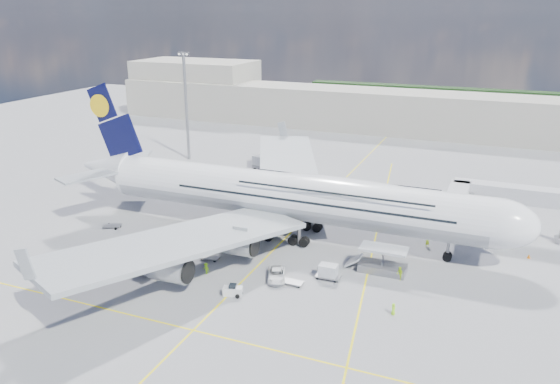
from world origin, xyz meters
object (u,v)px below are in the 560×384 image
at_px(crew_loader, 400,274).
at_px(crew_wing, 135,259).
at_px(crew_nose, 428,242).
at_px(cone_wing_right_inner, 183,254).
at_px(dolly_row_a, 144,268).
at_px(crew_van, 393,309).
at_px(dolly_nose_near, 328,271).
at_px(cone_tail, 146,195).
at_px(catering_truck_inner, 299,201).
at_px(light_mast, 186,105).
at_px(service_van, 276,275).
at_px(dolly_nose_far, 293,282).
at_px(dolly_row_b, 155,266).
at_px(cone_nose, 529,256).
at_px(cargo_loader, 382,263).
at_px(cone_wing_left_inner, 301,212).
at_px(cone_wing_right_outer, 131,272).
at_px(crew_tug, 206,268).
at_px(jet_bridge, 490,198).
at_px(dolly_back, 112,226).
at_px(baggage_tug, 233,291).
at_px(airliner, 290,195).
at_px(cone_wing_left_outer, 263,182).
at_px(catering_truck_outer, 265,165).
at_px(dolly_row_c, 210,258).

height_order(crew_loader, crew_wing, crew_wing).
xyz_separation_m(crew_nose, cone_wing_right_inner, (-33.23, -17.30, -0.60)).
xyz_separation_m(dolly_row_a, crew_van, (34.14, 2.64, -0.24)).
distance_m(dolly_nose_near, cone_tail, 47.55).
bearing_deg(catering_truck_inner, crew_loader, -48.05).
height_order(light_mast, service_van, light_mast).
xyz_separation_m(dolly_row_a, dolly_nose_far, (20.19, 5.13, -0.68)).
relative_size(dolly_row_b, cone_nose, 5.45).
distance_m(cargo_loader, cone_wing_left_inner, 24.99).
height_order(cargo_loader, crew_wing, cargo_loader).
bearing_deg(cone_wing_right_outer, crew_tug, 22.79).
xyz_separation_m(crew_wing, cone_wing_right_inner, (4.81, 5.17, -0.72)).
height_order(service_van, cone_nose, service_van).
xyz_separation_m(jet_bridge, crew_loader, (-10.16, -19.66, -5.89)).
bearing_deg(cargo_loader, crew_van, -70.63).
distance_m(dolly_back, crew_van, 50.19).
bearing_deg(light_mast, baggage_tug, -54.11).
relative_size(airliner, cargo_loader, 9.28).
bearing_deg(dolly_back, cone_wing_right_inner, -39.08).
height_order(dolly_row_b, cone_wing_left_outer, cone_wing_left_outer).
xyz_separation_m(jet_bridge, crew_van, (-9.20, -28.83, -6.09)).
distance_m(dolly_nose_near, catering_truck_outer, 51.77).
bearing_deg(dolly_nose_far, light_mast, 133.54).
xyz_separation_m(jet_bridge, light_mast, (-69.81, 24.06, 6.35)).
bearing_deg(cone_nose, dolly_row_a, -152.41).
distance_m(dolly_row_b, catering_truck_inner, 31.38).
relative_size(cone_wing_left_inner, cone_wing_left_outer, 1.07).
distance_m(airliner, crew_nose, 22.52).
distance_m(dolly_nose_far, baggage_tug, 8.32).
height_order(light_mast, dolly_nose_near, light_mast).
relative_size(baggage_tug, crew_nose, 1.54).
bearing_deg(jet_bridge, dolly_row_b, -145.56).
distance_m(dolly_nose_near, crew_wing, 27.75).
distance_m(dolly_back, cone_wing_left_inner, 32.73).
relative_size(dolly_nose_near, crew_tug, 2.01).
relative_size(catering_truck_inner, crew_nose, 4.13).
xyz_separation_m(dolly_row_a, catering_truck_outer, (-4.34, 51.73, 0.73)).
relative_size(dolly_nose_near, crew_wing, 1.69).
bearing_deg(baggage_tug, cone_wing_left_inner, 76.99).
bearing_deg(catering_truck_outer, dolly_row_c, -59.98).
bearing_deg(airliner, baggage_tug, -89.12).
height_order(cone_wing_left_outer, cone_tail, cone_wing_left_outer).
height_order(dolly_nose_near, catering_truck_outer, catering_truck_outer).
height_order(catering_truck_outer, crew_wing, catering_truck_outer).
bearing_deg(crew_van, dolly_back, 72.72).
xyz_separation_m(cargo_loader, cone_wing_left_outer, (-31.88, 30.58, -0.96)).
distance_m(airliner, cone_wing_right_outer, 27.07).
bearing_deg(dolly_back, crew_loader, -23.03).
height_order(dolly_row_a, cone_wing_right_outer, dolly_row_a).
bearing_deg(dolly_nose_near, cone_wing_right_inner, -177.91).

